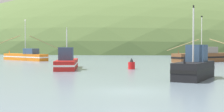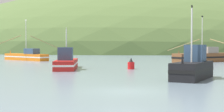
% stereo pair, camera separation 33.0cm
% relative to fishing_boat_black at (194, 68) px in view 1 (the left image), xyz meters
% --- Properties ---
extents(ground_plane, '(600.00, 600.00, 0.00)m').
position_rel_fishing_boat_black_xyz_m(ground_plane, '(-5.63, -7.21, -0.91)').
color(ground_plane, slate).
extents(hill_far_left, '(195.17, 156.13, 56.41)m').
position_rel_fishing_boat_black_xyz_m(hill_far_left, '(4.69, 142.53, -0.91)').
color(hill_far_left, '#516B38').
rests_on(hill_far_left, ground).
extents(fishing_boat_black, '(4.63, 6.30, 5.88)m').
position_rel_fishing_boat_black_xyz_m(fishing_boat_black, '(0.00, 0.00, 0.00)').
color(fishing_boat_black, black).
rests_on(fishing_boat_black, ground).
extents(fishing_boat_red, '(2.73, 9.10, 4.80)m').
position_rel_fishing_boat_black_xyz_m(fishing_boat_red, '(-11.82, 11.63, -0.17)').
color(fishing_boat_red, red).
rests_on(fishing_boat_red, ground).
extents(fishing_boat_orange, '(12.58, 14.48, 7.36)m').
position_rel_fishing_boat_black_xyz_m(fishing_boat_orange, '(-22.23, 33.90, -0.15)').
color(fishing_boat_orange, orange).
rests_on(fishing_boat_orange, ground).
extents(fishing_boat_brown, '(11.48, 16.51, 7.48)m').
position_rel_fishing_boat_black_xyz_m(fishing_boat_brown, '(8.46, 27.99, -0.04)').
color(fishing_boat_brown, brown).
rests_on(fishing_boat_brown, ground).
extents(channel_buoy, '(0.78, 0.78, 1.31)m').
position_rel_fishing_boat_black_xyz_m(channel_buoy, '(-4.40, 11.31, -0.38)').
color(channel_buoy, red).
rests_on(channel_buoy, ground).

